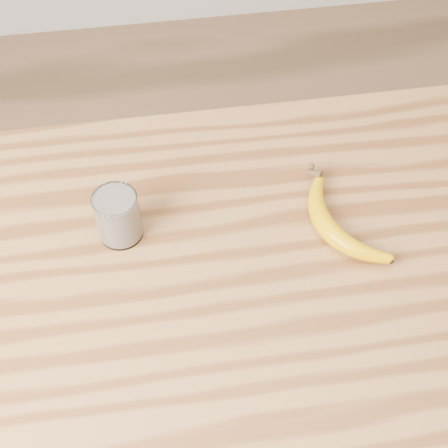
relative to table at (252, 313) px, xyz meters
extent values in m
plane|color=brown|center=(0.00, 0.00, -0.77)|extent=(4.00, 4.00, 0.00)
cube|color=#966436|center=(0.00, 0.00, 0.11)|extent=(1.20, 0.80, 0.04)
cylinder|color=brown|center=(-0.54, 0.34, -0.34)|extent=(0.06, 0.06, 0.86)
cylinder|color=brown|center=(0.54, 0.34, -0.34)|extent=(0.06, 0.06, 0.86)
cylinder|color=white|center=(-0.21, 0.12, 0.18)|extent=(0.08, 0.08, 0.09)
torus|color=white|center=(-0.21, 0.12, 0.22)|extent=(0.08, 0.08, 0.00)
cylinder|color=silver|center=(-0.21, 0.12, 0.18)|extent=(0.07, 0.07, 0.09)
camera|label=1|loc=(-0.13, -0.53, 0.99)|focal=50.00mm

